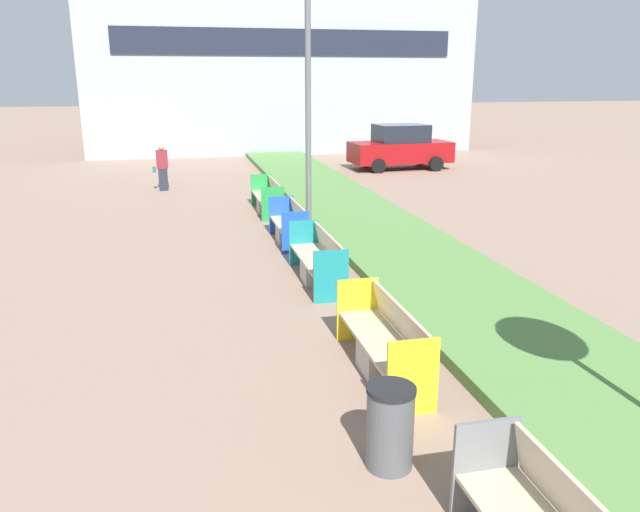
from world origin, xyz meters
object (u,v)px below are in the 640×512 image
(bench_yellow_frame, at_px, (384,346))
(bench_green_frame, at_px, (268,200))
(street_lamp_post, at_px, (308,23))
(parked_car_distant, at_px, (400,147))
(bench_teal_frame, at_px, (318,263))
(pedestrian_walking, at_px, (162,167))
(litter_bin, at_px, (390,427))
(bench_blue_frame, at_px, (290,228))

(bench_yellow_frame, bearing_deg, bench_green_frame, 89.99)
(street_lamp_post, relative_size, parked_car_distant, 2.13)
(bench_teal_frame, relative_size, bench_green_frame, 1.00)
(bench_green_frame, height_order, parked_car_distant, parked_car_distant)
(pedestrian_walking, height_order, parked_car_distant, parked_car_distant)
(bench_teal_frame, xyz_separation_m, bench_green_frame, (0.00, 6.48, 0.00))
(litter_bin, relative_size, parked_car_distant, 0.20)
(bench_yellow_frame, distance_m, litter_bin, 2.09)
(bench_yellow_frame, relative_size, parked_car_distant, 0.53)
(bench_blue_frame, bearing_deg, parked_car_distant, 58.35)
(bench_teal_frame, xyz_separation_m, street_lamp_post, (0.61, 3.73, 4.58))
(pedestrian_walking, relative_size, parked_car_distant, 0.37)
(bench_blue_frame, relative_size, street_lamp_post, 0.21)
(litter_bin, relative_size, pedestrian_walking, 0.55)
(bench_yellow_frame, distance_m, street_lamp_post, 8.91)
(litter_bin, distance_m, street_lamp_post, 10.69)
(street_lamp_post, bearing_deg, bench_teal_frame, -99.27)
(parked_car_distant, bearing_deg, street_lamp_post, -124.08)
(litter_bin, bearing_deg, bench_green_frame, 87.14)
(bench_blue_frame, bearing_deg, street_lamp_post, 49.71)
(bench_teal_frame, distance_m, bench_green_frame, 6.48)
(bench_yellow_frame, xyz_separation_m, parked_car_distant, (6.73, 17.82, 0.54))
(street_lamp_post, xyz_separation_m, pedestrian_walking, (-3.59, 7.15, -4.16))
(bench_blue_frame, xyz_separation_m, parked_car_distant, (6.73, 10.92, 0.55))
(litter_bin, xyz_separation_m, parked_car_distant, (7.34, 19.81, 0.47))
(bench_yellow_frame, xyz_separation_m, bench_green_frame, (0.00, 10.36, 0.00))
(bench_yellow_frame, bearing_deg, pedestrian_walking, 101.40)
(bench_yellow_frame, relative_size, street_lamp_post, 0.25)
(parked_car_distant, bearing_deg, bench_teal_frame, -118.90)
(bench_teal_frame, xyz_separation_m, parked_car_distant, (6.73, 13.93, 0.54))
(litter_bin, bearing_deg, pedestrian_walking, 98.02)
(bench_yellow_frame, height_order, pedestrian_walking, pedestrian_walking)
(bench_yellow_frame, xyz_separation_m, litter_bin, (-0.62, -1.99, 0.06))
(bench_teal_frame, distance_m, litter_bin, 5.91)
(bench_yellow_frame, distance_m, pedestrian_walking, 15.07)
(bench_green_frame, distance_m, parked_car_distant, 10.05)
(bench_green_frame, bearing_deg, bench_yellow_frame, -90.01)
(bench_blue_frame, xyz_separation_m, bench_green_frame, (0.01, 3.47, 0.01))
(litter_bin, distance_m, parked_car_distant, 21.13)
(bench_green_frame, relative_size, pedestrian_walking, 1.49)
(bench_green_frame, height_order, pedestrian_walking, pedestrian_walking)
(bench_blue_frame, bearing_deg, litter_bin, -93.93)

